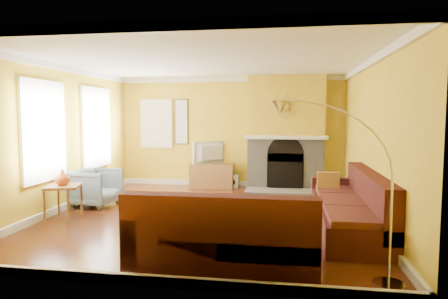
% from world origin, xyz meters
% --- Properties ---
extents(floor, '(5.50, 6.00, 0.02)m').
position_xyz_m(floor, '(0.00, 0.00, -0.01)').
color(floor, '#602B14').
rests_on(floor, ground).
extents(ceiling, '(5.50, 6.00, 0.02)m').
position_xyz_m(ceiling, '(0.00, 0.00, 2.71)').
color(ceiling, white).
rests_on(ceiling, ground).
extents(wall_back, '(5.50, 0.02, 2.70)m').
position_xyz_m(wall_back, '(0.00, 3.01, 1.35)').
color(wall_back, gold).
rests_on(wall_back, ground).
extents(wall_front, '(5.50, 0.02, 2.70)m').
position_xyz_m(wall_front, '(0.00, -3.01, 1.35)').
color(wall_front, gold).
rests_on(wall_front, ground).
extents(wall_left, '(0.02, 6.00, 2.70)m').
position_xyz_m(wall_left, '(-2.76, 0.00, 1.35)').
color(wall_left, gold).
rests_on(wall_left, ground).
extents(wall_right, '(0.02, 6.00, 2.70)m').
position_xyz_m(wall_right, '(2.76, 0.00, 1.35)').
color(wall_right, gold).
rests_on(wall_right, ground).
extents(baseboard, '(5.50, 6.00, 0.12)m').
position_xyz_m(baseboard, '(0.00, 0.00, 0.06)').
color(baseboard, white).
rests_on(baseboard, floor).
extents(crown_molding, '(5.50, 6.00, 0.12)m').
position_xyz_m(crown_molding, '(0.00, 0.00, 2.64)').
color(crown_molding, white).
rests_on(crown_molding, ceiling).
extents(window_left_near, '(0.06, 1.22, 1.72)m').
position_xyz_m(window_left_near, '(-2.72, 1.30, 1.50)').
color(window_left_near, white).
rests_on(window_left_near, wall_left).
extents(window_left_far, '(0.06, 1.22, 1.72)m').
position_xyz_m(window_left_far, '(-2.72, -0.60, 1.50)').
color(window_left_far, white).
rests_on(window_left_far, wall_left).
extents(window_back, '(0.82, 0.06, 1.22)m').
position_xyz_m(window_back, '(-1.90, 2.96, 1.55)').
color(window_back, white).
rests_on(window_back, wall_back).
extents(wall_art, '(0.34, 0.04, 1.14)m').
position_xyz_m(wall_art, '(-1.25, 2.97, 1.60)').
color(wall_art, white).
rests_on(wall_art, wall_back).
extents(fireplace, '(1.80, 0.40, 2.70)m').
position_xyz_m(fireplace, '(1.35, 2.80, 1.35)').
color(fireplace, gray).
rests_on(fireplace, floor).
extents(mantel, '(1.92, 0.22, 0.08)m').
position_xyz_m(mantel, '(1.35, 2.56, 1.25)').
color(mantel, white).
rests_on(mantel, fireplace).
extents(hearth, '(1.80, 0.70, 0.06)m').
position_xyz_m(hearth, '(1.35, 2.25, 0.03)').
color(hearth, gray).
rests_on(hearth, floor).
extents(sunburst, '(0.70, 0.04, 0.70)m').
position_xyz_m(sunburst, '(1.35, 2.57, 1.95)').
color(sunburst, olive).
rests_on(sunburst, fireplace).
extents(rug, '(2.40, 1.80, 0.02)m').
position_xyz_m(rug, '(0.01, 0.25, 0.01)').
color(rug, beige).
rests_on(rug, floor).
extents(sectional_sofa, '(3.22, 3.55, 0.90)m').
position_xyz_m(sectional_sofa, '(1.14, -0.93, 0.45)').
color(sectional_sofa, '#471916').
rests_on(sectional_sofa, floor).
extents(coffee_table, '(1.26, 1.26, 0.38)m').
position_xyz_m(coffee_table, '(0.43, -0.74, 0.19)').
color(coffee_table, white).
rests_on(coffee_table, floor).
extents(media_console, '(1.06, 0.48, 0.58)m').
position_xyz_m(media_console, '(-0.42, 2.71, 0.29)').
color(media_console, olive).
rests_on(media_console, floor).
extents(tv, '(0.80, 0.72, 0.55)m').
position_xyz_m(tv, '(-0.42, 2.71, 0.85)').
color(tv, black).
rests_on(tv, media_console).
extents(subwoofer, '(0.30, 0.30, 0.30)m').
position_xyz_m(subwoofer, '(0.08, 2.78, 0.15)').
color(subwoofer, white).
rests_on(subwoofer, floor).
extents(armchair, '(0.91, 0.89, 0.73)m').
position_xyz_m(armchair, '(-2.29, 0.40, 0.36)').
color(armchair, slate).
rests_on(armchair, floor).
extents(side_table, '(0.67, 0.67, 0.59)m').
position_xyz_m(side_table, '(-2.37, -0.64, 0.29)').
color(side_table, olive).
rests_on(side_table, floor).
extents(vase, '(0.27, 0.27, 0.27)m').
position_xyz_m(vase, '(-2.37, -0.64, 0.72)').
color(vase, '#D8591E').
rests_on(vase, side_table).
extents(book, '(0.24, 0.31, 0.03)m').
position_xyz_m(book, '(0.29, -0.64, 0.40)').
color(book, white).
rests_on(book, coffee_table).
extents(arc_lamp, '(1.24, 0.36, 1.92)m').
position_xyz_m(arc_lamp, '(1.89, -2.64, 0.96)').
color(arc_lamp, silver).
rests_on(arc_lamp, floor).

